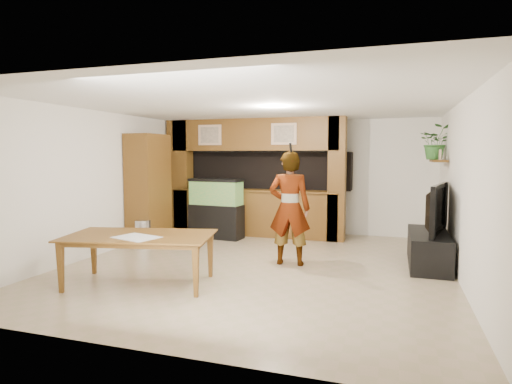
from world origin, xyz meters
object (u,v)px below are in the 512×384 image
(pantry_cabinet, at_px, (149,189))
(dining_table, at_px, (139,260))
(person, at_px, (290,208))
(television, at_px, (430,208))
(aquarium, at_px, (216,209))

(pantry_cabinet, xyz_separation_m, dining_table, (1.45, -2.58, -0.76))
(pantry_cabinet, bearing_deg, person, -14.62)
(television, xyz_separation_m, person, (-2.19, -0.62, -0.01))
(pantry_cabinet, distance_m, aquarium, 1.51)
(television, bearing_deg, aquarium, 88.86)
(pantry_cabinet, relative_size, television, 1.61)
(pantry_cabinet, relative_size, dining_table, 1.11)
(aquarium, height_order, person, person)
(person, bearing_deg, dining_table, 40.60)
(aquarium, bearing_deg, pantry_cabinet, -136.41)
(person, height_order, dining_table, person)
(pantry_cabinet, xyz_separation_m, television, (5.35, -0.21, -0.17))
(person, bearing_deg, aquarium, -45.02)
(dining_table, bearing_deg, television, 18.86)
(dining_table, bearing_deg, person, 33.23)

